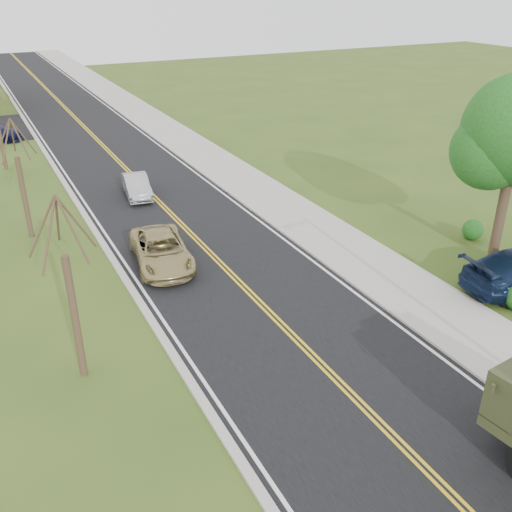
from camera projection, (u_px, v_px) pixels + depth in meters
road at (93, 136)px, 44.98m from camera, size 8.00×120.00×0.01m
curb_right at (144, 130)px, 46.64m from camera, size 0.30×120.00×0.12m
sidewalk_right at (165, 127)px, 47.36m from camera, size 3.20×120.00×0.10m
curb_left at (38, 142)px, 43.27m from camera, size 0.30×120.00×0.10m
bare_tree_a at (72, 303)px, 17.00m from camera, size 1.93×2.26×6.08m
bare_tree_b at (23, 188)px, 26.66m from camera, size 1.83×2.14×5.73m
suv_champagne at (161, 250)px, 24.76m from camera, size 2.91×5.16×1.36m
sedan_silver at (137, 186)px, 32.49m from camera, size 1.78×3.87×1.23m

